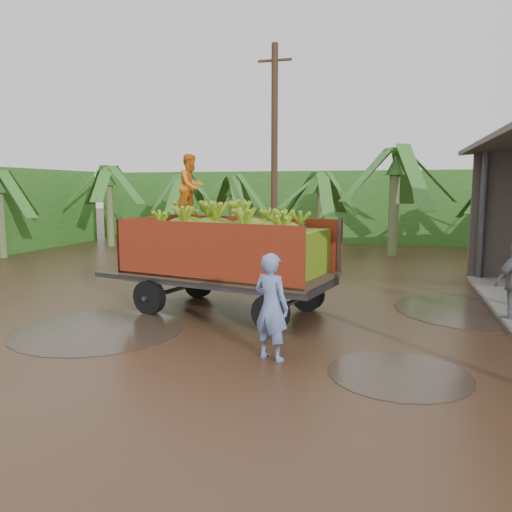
{
  "coord_description": "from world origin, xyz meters",
  "views": [
    {
      "loc": [
        2.73,
        -10.38,
        2.75
      ],
      "look_at": [
        -0.23,
        0.42,
        1.22
      ],
      "focal_mm": 35.0,
      "sensor_mm": 36.0,
      "label": 1
    }
  ],
  "objects": [
    {
      "name": "utility_pole",
      "position": [
        -1.43,
        7.28,
        3.93
      ],
      "size": [
        1.2,
        0.24,
        7.75
      ],
      "color": "#47301E",
      "rests_on": "ground"
    },
    {
      "name": "man_blue",
      "position": [
        0.91,
        -2.81,
        0.87
      ],
      "size": [
        0.75,
        0.63,
        1.74
      ],
      "primitive_type": "imported",
      "rotation": [
        0.0,
        0.0,
        2.73
      ],
      "color": "#6880BF",
      "rests_on": "ground"
    },
    {
      "name": "hedge_north",
      "position": [
        -2.0,
        16.0,
        1.8
      ],
      "size": [
        22.0,
        3.0,
        3.6
      ],
      "primitive_type": "cube",
      "color": "#2D661E",
      "rests_on": "ground"
    },
    {
      "name": "banana_trailer",
      "position": [
        -0.73,
        -0.07,
        1.36
      ],
      "size": [
        6.33,
        3.09,
        3.52
      ],
      "rotation": [
        0.0,
        0.0,
        -0.22
      ],
      "color": "#B33219",
      "rests_on": "ground"
    },
    {
      "name": "ground",
      "position": [
        0.0,
        0.0,
        0.0
      ],
      "size": [
        100.0,
        100.0,
        0.0
      ],
      "primitive_type": "plane",
      "color": "black",
      "rests_on": "ground"
    },
    {
      "name": "banana_plants",
      "position": [
        -4.74,
        6.94,
        1.84
      ],
      "size": [
        24.8,
        20.33,
        4.45
      ],
      "color": "#2D661E",
      "rests_on": "ground"
    }
  ]
}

